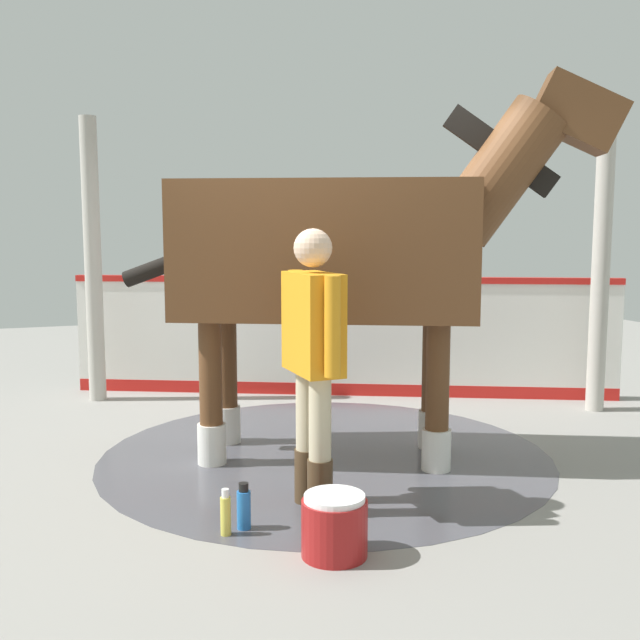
# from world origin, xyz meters

# --- Properties ---
(ground_plane) EXTENTS (16.00, 16.00, 0.02)m
(ground_plane) POSITION_xyz_m (0.00, 0.00, -0.01)
(ground_plane) COLOR gray
(wet_patch) EXTENTS (3.27, 3.27, 0.00)m
(wet_patch) POSITION_xyz_m (-0.20, 0.16, 0.00)
(wet_patch) COLOR #4C4C54
(wet_patch) RESTS_ON ground
(barrier_wall) EXTENTS (4.91, 2.29, 1.18)m
(barrier_wall) POSITION_xyz_m (-1.02, -1.64, 0.55)
(barrier_wall) COLOR white
(barrier_wall) RESTS_ON ground
(roof_post_near) EXTENTS (0.16, 0.16, 2.68)m
(roof_post_near) POSITION_xyz_m (-2.98, -0.30, 1.34)
(roof_post_near) COLOR #B7B2A8
(roof_post_near) RESTS_ON ground
(roof_post_far) EXTENTS (0.16, 0.16, 2.68)m
(roof_post_far) POSITION_xyz_m (1.28, -2.23, 1.34)
(roof_post_far) COLOR #B7B2A8
(roof_post_far) RESTS_ON ground
(horse) EXTENTS (3.27, 1.82, 2.70)m
(horse) POSITION_xyz_m (-0.32, 0.21, 1.49)
(horse) COLOR brown
(horse) RESTS_ON ground
(handler) EXTENTS (0.24, 0.67, 1.65)m
(handler) POSITION_xyz_m (0.21, 1.08, 0.95)
(handler) COLOR #47331E
(handler) RESTS_ON ground
(wash_bucket) EXTENTS (0.34, 0.34, 0.32)m
(wash_bucket) POSITION_xyz_m (0.32, 1.73, 0.16)
(wash_bucket) COLOR maroon
(wash_bucket) RESTS_ON ground
(bottle_shampoo) EXTENTS (0.06, 0.06, 0.26)m
(bottle_shampoo) POSITION_xyz_m (0.78, 1.30, 0.12)
(bottle_shampoo) COLOR #D8CC4C
(bottle_shampoo) RESTS_ON ground
(bottle_spray) EXTENTS (0.08, 0.08, 0.26)m
(bottle_spray) POSITION_xyz_m (0.67, 1.25, 0.12)
(bottle_spray) COLOR blue
(bottle_spray) RESTS_ON ground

